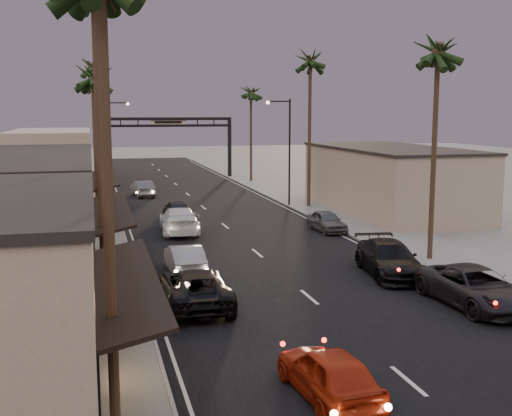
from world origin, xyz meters
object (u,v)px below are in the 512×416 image
arch (168,132)px  oncoming_pickup (195,288)px  oncoming_red (329,373)px  palm_lc (94,71)px  curbside_near (475,287)px  palm_rc (251,89)px  curbside_black (389,259)px  oncoming_silver (185,259)px  streetlight_right (286,143)px  streetlight_left (112,139)px  palm_ld (91,62)px  palm_far (94,83)px  palm_ra (438,43)px  palm_rb (310,56)px

arch → oncoming_pickup: arch is taller
arch → oncoming_red: size_ratio=3.48×
palm_lc → curbside_near: palm_lc is taller
palm_rc → curbside_black: 43.64m
oncoming_red → oncoming_silver: bearing=-87.8°
oncoming_silver → arch: bearing=-96.6°
streetlight_right → streetlight_left: (-13.84, 13.00, 0.00)m
streetlight_right → oncoming_pickup: (-11.90, -26.05, -4.54)m
streetlight_left → palm_lc: bearing=-94.4°
palm_lc → streetlight_left: bearing=85.6°
palm_ld → oncoming_pickup: (3.62, -36.05, -11.62)m
palm_far → palm_ra: bearing=-72.6°
oncoming_pickup → oncoming_red: bearing=105.3°
streetlight_left → palm_ra: bearing=-65.5°
oncoming_pickup → curbside_near: (11.18, -2.86, 0.02)m
streetlight_left → curbside_black: streetlight_left is taller
arch → palm_rc: bearing=-34.9°
palm_rc → oncoming_red: bearing=-101.7°
curbside_black → palm_lc: bearing=141.3°
streetlight_right → oncoming_silver: (-11.56, -20.55, -4.59)m
palm_rc → palm_ra: bearing=-90.0°
palm_lc → palm_far: (0.30, 42.00, 0.97)m
palm_far → oncoming_pickup: palm_far is taller
palm_lc → curbside_near: bearing=-53.4°
arch → streetlight_left: size_ratio=1.69×
palm_far → curbside_black: palm_far is taller
palm_ld → palm_rb: same height
arch → palm_far: (-8.30, 8.00, 5.91)m
streetlight_right → palm_ra: size_ratio=0.68×
palm_rc → oncoming_silver: (-13.24, -39.55, -9.73)m
arch → streetlight_right: 25.94m
palm_ld → palm_ra: bearing=-61.0°
palm_ld → palm_ra: size_ratio=1.08×
palm_ra → oncoming_red: palm_ra is taller
streetlight_right → palm_rb: bearing=-30.8°
palm_lc → oncoming_pickup: 19.93m
palm_far → palm_rc: bearing=-39.6°
palm_ra → palm_far: (-16.90, 54.00, 0.00)m
palm_ra → oncoming_red: bearing=-128.0°
palm_rb → streetlight_left: bearing=137.9°
curbside_near → oncoming_red: bearing=-146.0°
palm_ld → palm_far: bearing=89.3°
oncoming_pickup → oncoming_silver: 5.51m
arch → oncoming_pickup: 51.51m
streetlight_right → palm_far: palm_far is taller
curbside_black → curbside_near: bearing=-70.0°
curbside_black → palm_rb: bearing=88.9°
oncoming_pickup → streetlight_right: bearing=-112.8°
palm_lc → palm_ld: palm_ld is taller
palm_rc → curbside_near: size_ratio=2.10×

